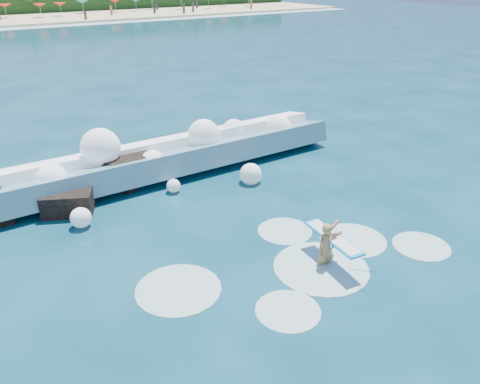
# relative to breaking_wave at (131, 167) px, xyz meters

# --- Properties ---
(ground) EXTENTS (200.00, 200.00, 0.00)m
(ground) POSITION_rel_breaking_wave_xyz_m (0.11, -7.55, -0.56)
(ground) COLOR #083341
(ground) RESTS_ON ground
(breaking_wave) EXTENTS (18.64, 2.88, 1.61)m
(breaking_wave) POSITION_rel_breaking_wave_xyz_m (0.00, 0.00, 0.00)
(breaking_wave) COLOR teal
(breaking_wave) RESTS_ON ground
(rock_cluster) EXTENTS (8.09, 3.27, 1.31)m
(rock_cluster) POSITION_rel_breaking_wave_xyz_m (-3.29, -0.61, -0.15)
(rock_cluster) COLOR black
(rock_cluster) RESTS_ON ground
(surfer_with_board) EXTENTS (1.00, 2.85, 1.64)m
(surfer_with_board) POSITION_rel_breaking_wave_xyz_m (2.37, -8.96, 0.04)
(surfer_with_board) COLOR #A77F4E
(surfer_with_board) RESTS_ON ground
(wave_spray) EXTENTS (15.64, 4.47, 2.37)m
(wave_spray) POSITION_rel_breaking_wave_xyz_m (-0.30, -0.14, 0.56)
(wave_spray) COLOR white
(wave_spray) RESTS_ON ground
(surf_foam) EXTENTS (9.39, 4.93, 0.14)m
(surf_foam) POSITION_rel_breaking_wave_xyz_m (1.80, -8.53, -0.56)
(surf_foam) COLOR silver
(surf_foam) RESTS_ON ground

